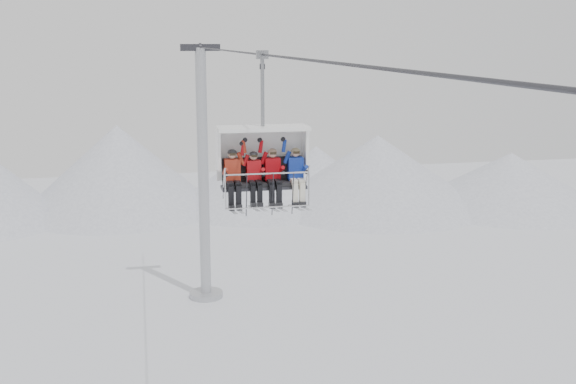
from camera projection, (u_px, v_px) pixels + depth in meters
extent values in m
cone|color=silver|center=(118.00, 168.00, 58.51)|extent=(16.00, 16.00, 7.00)
cone|color=silver|center=(254.00, 177.00, 59.93)|extent=(14.00, 14.00, 5.00)
cone|color=silver|center=(377.00, 171.00, 59.88)|extent=(18.00, 18.00, 6.00)
cone|color=silver|center=(510.00, 179.00, 60.29)|extent=(16.00, 16.00, 4.50)
cone|color=silver|center=(316.00, 171.00, 64.04)|extent=(12.00, 12.00, 4.50)
cylinder|color=#A4A6AB|center=(203.00, 177.00, 37.76)|extent=(0.56, 0.56, 13.30)
cylinder|color=#A4A6AB|center=(206.00, 294.00, 39.10)|extent=(1.80, 1.80, 0.30)
cube|color=#2F2F34|center=(200.00, 47.00, 36.39)|extent=(2.00, 0.35, 0.35)
cylinder|color=#2F2F34|center=(288.00, 58.00, 15.30)|extent=(0.06, 50.00, 0.06)
cube|color=black|center=(264.00, 184.00, 19.04)|extent=(2.14, 0.55, 0.10)
cube|color=black|center=(262.00, 169.00, 19.21)|extent=(2.14, 0.10, 0.62)
cube|color=#2F2F34|center=(264.00, 187.00, 19.05)|extent=(2.24, 0.60, 0.08)
cube|color=white|center=(261.00, 153.00, 19.34)|extent=(2.38, 0.10, 1.42)
cube|color=white|center=(263.00, 128.00, 18.81)|extent=(2.38, 0.90, 0.10)
cylinder|color=silver|center=(267.00, 174.00, 18.43)|extent=(2.18, 0.04, 0.04)
cylinder|color=silver|center=(268.00, 207.00, 18.55)|extent=(2.18, 0.04, 0.04)
cylinder|color=gray|center=(262.00, 92.00, 18.64)|extent=(0.10, 0.10, 1.89)
cube|color=gray|center=(262.00, 55.00, 18.44)|extent=(0.30, 0.18, 0.22)
cube|color=#AC2F1C|center=(232.00, 170.00, 18.83)|extent=(0.41, 0.27, 0.60)
sphere|color=tan|center=(232.00, 154.00, 18.71)|extent=(0.22, 0.22, 0.22)
cube|color=black|center=(231.00, 195.00, 18.51)|extent=(0.14, 0.15, 0.49)
cube|color=black|center=(239.00, 195.00, 18.55)|extent=(0.14, 0.15, 0.49)
cube|color=silver|center=(232.00, 211.00, 18.49)|extent=(0.09, 1.69, 0.26)
cube|color=silver|center=(239.00, 210.00, 18.53)|extent=(0.09, 1.69, 0.26)
cube|color=#B20F15|center=(253.00, 171.00, 18.95)|extent=(0.38, 0.25, 0.55)
sphere|color=tan|center=(254.00, 156.00, 18.83)|extent=(0.21, 0.21, 0.21)
cube|color=black|center=(253.00, 194.00, 18.62)|extent=(0.13, 0.15, 0.45)
cube|color=black|center=(260.00, 193.00, 18.65)|extent=(0.13, 0.15, 0.45)
cube|color=silver|center=(254.00, 208.00, 18.60)|extent=(0.08, 1.69, 0.26)
cube|color=silver|center=(261.00, 208.00, 18.63)|extent=(0.08, 1.69, 0.26)
cube|color=#A7070F|center=(272.00, 169.00, 19.04)|extent=(0.40, 0.27, 0.60)
sphere|color=tan|center=(272.00, 153.00, 18.92)|extent=(0.22, 0.22, 0.22)
cube|color=black|center=(272.00, 194.00, 18.72)|extent=(0.13, 0.15, 0.48)
cube|color=black|center=(279.00, 193.00, 18.76)|extent=(0.13, 0.15, 0.48)
cube|color=silver|center=(273.00, 209.00, 18.70)|extent=(0.09, 1.69, 0.26)
cube|color=silver|center=(280.00, 208.00, 18.74)|extent=(0.09, 1.69, 0.26)
cube|color=#15319C|center=(295.00, 168.00, 19.17)|extent=(0.40, 0.27, 0.60)
sphere|color=tan|center=(296.00, 153.00, 19.04)|extent=(0.22, 0.22, 0.22)
cube|color=white|center=(295.00, 193.00, 18.84)|extent=(0.13, 0.15, 0.48)
cube|color=white|center=(302.00, 192.00, 18.88)|extent=(0.13, 0.15, 0.48)
cube|color=silver|center=(296.00, 208.00, 18.83)|extent=(0.09, 1.69, 0.26)
cube|color=silver|center=(303.00, 207.00, 18.86)|extent=(0.09, 1.69, 0.26)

